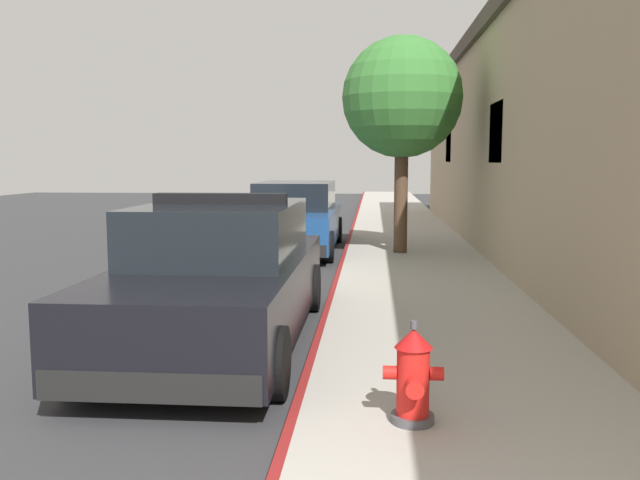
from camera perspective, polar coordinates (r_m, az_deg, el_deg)
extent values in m
cube|color=#353538|center=(12.75, -19.42, -3.24)|extent=(33.44, 60.00, 0.20)
cube|color=#ADA89E|center=(11.66, 8.63, -3.01)|extent=(2.76, 60.00, 0.13)
cube|color=maroon|center=(11.65, 1.64, -2.94)|extent=(0.08, 60.00, 0.13)
cube|color=black|center=(12.70, 14.94, 8.90)|extent=(0.06, 1.30, 1.10)
cube|color=black|center=(20.36, 11.03, 8.13)|extent=(0.06, 1.30, 1.10)
cube|color=black|center=(7.51, -8.56, -4.47)|extent=(1.84, 4.80, 0.76)
cube|color=black|center=(7.55, -8.40, 0.82)|extent=(1.64, 2.50, 0.60)
cube|color=black|center=(5.40, -14.28, -11.97)|extent=(1.76, 0.16, 0.24)
cube|color=black|center=(9.81, -5.43, -3.31)|extent=(1.76, 0.16, 0.24)
cylinder|color=black|center=(9.39, -11.30, -3.87)|extent=(0.22, 0.64, 0.64)
cylinder|color=black|center=(9.07, -0.77, -4.11)|extent=(0.22, 0.64, 0.64)
cylinder|color=black|center=(6.28, -19.91, -9.50)|extent=(0.22, 0.64, 0.64)
cylinder|color=black|center=(5.79, -3.96, -10.46)|extent=(0.22, 0.64, 0.64)
cube|color=black|center=(7.48, -8.53, 3.53)|extent=(1.48, 0.20, 0.12)
cube|color=red|center=(7.56, -11.12, 3.51)|extent=(0.44, 0.18, 0.11)
cube|color=#1E33E0|center=(7.40, -5.89, 3.53)|extent=(0.44, 0.18, 0.11)
cube|color=navy|center=(15.08, -2.13, 1.25)|extent=(1.84, 4.80, 0.76)
cube|color=black|center=(15.17, -2.07, 3.86)|extent=(1.64, 2.50, 0.60)
cube|color=black|center=(12.80, -3.35, -0.92)|extent=(1.76, 0.16, 0.24)
cube|color=black|center=(17.42, -1.22, 1.14)|extent=(1.76, 0.16, 0.24)
cylinder|color=black|center=(16.89, -4.35, 0.95)|extent=(0.22, 0.64, 0.64)
cylinder|color=black|center=(16.71, 1.49, 0.90)|extent=(0.22, 0.64, 0.64)
cylinder|color=black|center=(13.57, -6.58, -0.51)|extent=(0.22, 0.64, 0.64)
cylinder|color=black|center=(13.34, 0.69, -0.59)|extent=(0.22, 0.64, 0.64)
cylinder|color=#4C4C51|center=(5.09, 7.92, -14.87)|extent=(0.32, 0.32, 0.06)
cylinder|color=red|center=(4.99, 7.97, -11.88)|extent=(0.24, 0.24, 0.50)
cone|color=red|center=(4.90, 8.04, -8.34)|extent=(0.28, 0.28, 0.14)
cylinder|color=#4C4C51|center=(4.88, 8.06, -7.20)|extent=(0.05, 0.05, 0.06)
cylinder|color=red|center=(4.97, 5.99, -11.23)|extent=(0.10, 0.10, 0.10)
cylinder|color=red|center=(4.99, 9.97, -11.22)|extent=(0.10, 0.10, 0.10)
cylinder|color=red|center=(4.82, 8.10, -12.46)|extent=(0.13, 0.12, 0.13)
cylinder|color=brown|center=(13.91, 6.95, 3.71)|extent=(0.28, 0.28, 2.33)
sphere|color=#387A33|center=(13.95, 7.07, 12.05)|extent=(2.46, 2.46, 2.46)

